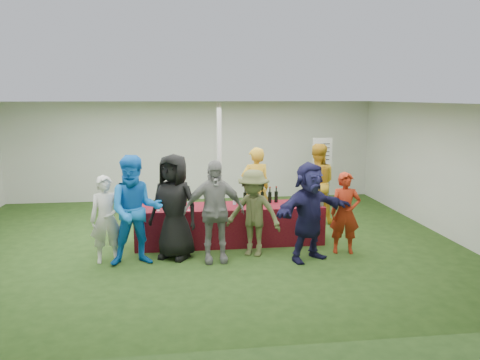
{
  "coord_description": "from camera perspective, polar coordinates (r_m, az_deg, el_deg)",
  "views": [
    {
      "loc": [
        -0.35,
        -8.85,
        2.84
      ],
      "look_at": [
        0.78,
        -0.1,
        1.25
      ],
      "focal_mm": 35.0,
      "sensor_mm": 36.0,
      "label": 1
    }
  ],
  "objects": [
    {
      "name": "wine_glasses",
      "position": [
        8.72,
        -7.25,
        -2.98
      ],
      "size": [
        1.06,
        0.1,
        0.16
      ],
      "color": "silver",
      "rests_on": "serving_table"
    },
    {
      "name": "customer_0",
      "position": [
        8.35,
        -15.97,
        -4.63
      ],
      "size": [
        0.6,
        0.45,
        1.52
      ],
      "primitive_type": "imported",
      "rotation": [
        0.0,
        0.0,
        0.16
      ],
      "color": "silver",
      "rests_on": "ground"
    },
    {
      "name": "water_bottle",
      "position": [
        9.11,
        -0.67,
        -2.38
      ],
      "size": [
        0.07,
        0.07,
        0.23
      ],
      "color": "silver",
      "rests_on": "serving_table"
    },
    {
      "name": "customer_3",
      "position": [
        8.04,
        -3.17,
        -3.83
      ],
      "size": [
        1.06,
        0.47,
        1.78
      ],
      "primitive_type": "imported",
      "rotation": [
        0.0,
        0.0,
        0.03
      ],
      "color": "gray",
      "rests_on": "ground"
    },
    {
      "name": "ground",
      "position": [
        9.3,
        -4.92,
        -7.6
      ],
      "size": [
        60.0,
        60.0,
        0.0
      ],
      "primitive_type": "plane",
      "color": "#284719",
      "rests_on": "ground"
    },
    {
      "name": "customer_6",
      "position": [
        8.71,
        12.69,
        -3.95
      ],
      "size": [
        0.6,
        0.45,
        1.49
      ],
      "primitive_type": "imported",
      "rotation": [
        0.0,
        0.0,
        -0.19
      ],
      "color": "#9F2610",
      "rests_on": "ground"
    },
    {
      "name": "staff_back",
      "position": [
        10.69,
        9.32,
        -0.39
      ],
      "size": [
        1.02,
        0.88,
        1.8
      ],
      "primitive_type": "imported",
      "rotation": [
        0.0,
        0.0,
        2.88
      ],
      "color": "gold",
      "rests_on": "ground"
    },
    {
      "name": "wine_bottles",
      "position": [
        9.25,
        2.41,
        -2.09
      ],
      "size": [
        0.7,
        0.11,
        0.32
      ],
      "color": "black",
      "rests_on": "serving_table"
    },
    {
      "name": "customer_5",
      "position": [
        8.19,
        8.43,
        -3.83
      ],
      "size": [
        1.67,
        1.17,
        1.74
      ],
      "primitive_type": "imported",
      "rotation": [
        0.0,
        0.0,
        0.45
      ],
      "color": "#1B1A44",
      "rests_on": "ground"
    },
    {
      "name": "customer_2",
      "position": [
        8.28,
        -8.04,
        -3.23
      ],
      "size": [
        1.08,
        0.95,
        1.86
      ],
      "primitive_type": "imported",
      "rotation": [
        0.0,
        0.0,
        -0.49
      ],
      "color": "black",
      "rests_on": "ground"
    },
    {
      "name": "staff_pourer",
      "position": [
        10.07,
        1.9,
        -0.99
      ],
      "size": [
        0.7,
        0.51,
        1.77
      ],
      "primitive_type": "imported",
      "rotation": [
        0.0,
        0.0,
        3.29
      ],
      "color": "gold",
      "rests_on": "ground"
    },
    {
      "name": "wine_list_sign",
      "position": [
        12.04,
        9.99,
        2.78
      ],
      "size": [
        0.5,
        0.03,
        1.8
      ],
      "color": "slate",
      "rests_on": "ground"
    },
    {
      "name": "tent",
      "position": [
        10.2,
        -2.52,
        1.8
      ],
      "size": [
        10.0,
        10.0,
        10.0
      ],
      "color": "white",
      "rests_on": "ground"
    },
    {
      "name": "serving_table",
      "position": [
        9.14,
        -1.25,
        -5.43
      ],
      "size": [
        3.6,
        0.8,
        0.75
      ],
      "primitive_type": "cube",
      "color": "maroon",
      "rests_on": "ground"
    },
    {
      "name": "dump_bucket",
      "position": [
        9.14,
        9.41,
        -2.56
      ],
      "size": [
        0.23,
        0.23,
        0.18
      ],
      "primitive_type": "cylinder",
      "color": "slate",
      "rests_on": "serving_table"
    },
    {
      "name": "bar_towel",
      "position": [
        9.37,
        7.96,
        -2.68
      ],
      "size": [
        0.25,
        0.18,
        0.03
      ],
      "primitive_type": "cube",
      "color": "white",
      "rests_on": "serving_table"
    },
    {
      "name": "customer_4",
      "position": [
        8.36,
        1.65,
        -4.05
      ],
      "size": [
        1.16,
        0.98,
        1.56
      ],
      "primitive_type": "imported",
      "rotation": [
        0.0,
        0.0,
        -0.47
      ],
      "color": "#50562F",
      "rests_on": "ground"
    },
    {
      "name": "customer_1",
      "position": [
        8.06,
        -12.61,
        -3.67
      ],
      "size": [
        0.98,
        0.8,
        1.88
      ],
      "primitive_type": "imported",
      "rotation": [
        0.0,
        0.0,
        0.1
      ],
      "color": "blue",
      "rests_on": "ground"
    }
  ]
}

